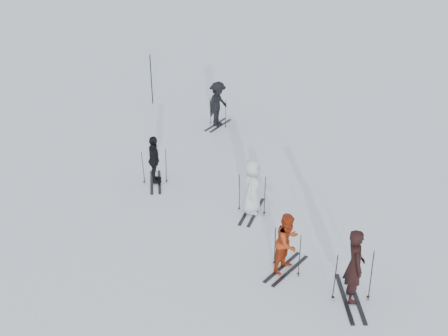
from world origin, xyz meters
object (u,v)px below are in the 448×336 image
(skier_red, at_px, (288,243))
(skier_uphill_left, at_px, (154,161))
(skier_grey, at_px, (252,187))
(skier_uphill_far, at_px, (218,104))
(piste_marker, at_px, (151,79))
(skier_near_dark, at_px, (354,266))

(skier_red, height_order, skier_uphill_left, skier_uphill_left)
(skier_grey, bearing_deg, skier_uphill_far, 27.10)
(skier_grey, xyz_separation_m, skier_uphill_left, (-3.19, 1.38, -0.04))
(skier_grey, bearing_deg, piste_marker, 41.46)
(skier_red, distance_m, piste_marker, 12.55)
(skier_near_dark, height_order, skier_uphill_left, skier_near_dark)
(skier_uphill_left, relative_size, skier_uphill_far, 0.89)
(skier_near_dark, xyz_separation_m, skier_uphill_far, (-4.44, 9.80, -0.04))
(skier_grey, distance_m, piste_marker, 9.76)
(skier_grey, height_order, skier_uphill_far, skier_uphill_far)
(skier_uphill_left, bearing_deg, piste_marker, 0.29)
(skier_grey, xyz_separation_m, skier_uphill_far, (-1.86, 6.29, 0.06))
(skier_near_dark, height_order, piste_marker, piste_marker)
(skier_red, bearing_deg, skier_uphill_far, 49.69)
(skier_near_dark, relative_size, skier_red, 1.18)
(skier_near_dark, height_order, skier_uphill_far, skier_near_dark)
(skier_red, bearing_deg, piste_marker, 60.38)
(skier_near_dark, relative_size, skier_grey, 1.12)
(skier_uphill_far, bearing_deg, piste_marker, 80.12)
(skier_near_dark, bearing_deg, piste_marker, 24.01)
(skier_uphill_far, distance_m, piste_marker, 3.78)
(skier_uphill_left, bearing_deg, skier_grey, -127.68)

